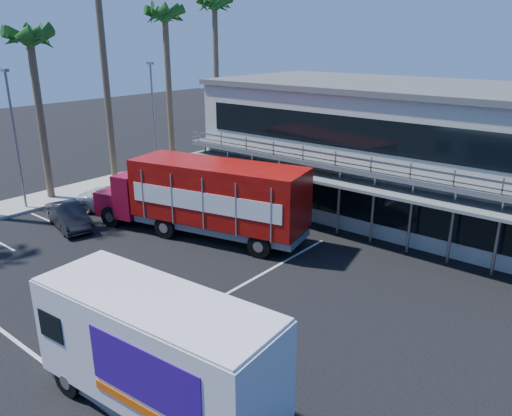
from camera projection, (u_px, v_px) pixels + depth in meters
The scene contains 14 objects.
ground at pixel (175, 287), 20.40m from camera, with size 120.00×120.00×0.00m, color black.
building at pixel (405, 149), 28.35m from camera, with size 22.40×12.00×7.30m.
curb_strip at pixel (92, 187), 33.76m from camera, with size 3.00×32.00×0.16m, color #A5A399.
palm_c at pixel (31, 46), 28.54m from camera, with size 2.80×2.80×10.75m.
palm_e at pixel (165, 24), 35.29m from camera, with size 2.80×2.80×12.25m.
palm_f at pixel (215, 13), 39.27m from camera, with size 2.80×2.80×13.25m.
light_pole_near at pixel (15, 134), 28.19m from camera, with size 0.50×0.25×8.09m.
light_pole_far at pixel (153, 114), 35.50m from camera, with size 0.50×0.25×8.09m.
red_truck at pixel (204, 196), 25.06m from camera, with size 11.85×5.11×3.89m.
white_van at pixel (157, 351), 13.17m from camera, with size 7.25×2.98×3.46m.
parked_car_b at pixel (69, 216), 26.62m from camera, with size 1.39×3.99×1.31m, color black.
parked_car_c at pixel (121, 200), 29.09m from camera, with size 2.33×5.05×1.40m, color silver.
parked_car_d at pixel (164, 187), 31.43m from camera, with size 2.02×4.96×1.44m, color #2A2F38.
parked_car_e at pixel (170, 170), 35.57m from camera, with size 1.69×4.20×1.43m, color slate.
Camera 1 is at (14.12, -12.01, 9.70)m, focal length 35.00 mm.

